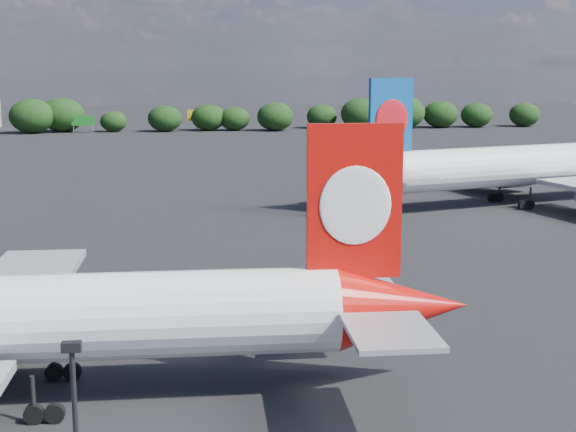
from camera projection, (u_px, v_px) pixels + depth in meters
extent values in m
plane|color=black|center=(115.00, 210.00, 101.17)|extent=(500.00, 500.00, 0.00)
cylinder|color=white|center=(4.00, 319.00, 43.07)|extent=(36.26, 5.55, 4.76)
cone|color=red|center=(402.00, 307.00, 45.29)|extent=(7.72, 4.92, 4.76)
cube|color=red|center=(354.00, 202.00, 43.85)|extent=(5.24, 0.59, 8.56)
ellipsoid|color=white|center=(355.00, 206.00, 43.60)|extent=(4.00, 0.28, 4.38)
ellipsoid|color=white|center=(353.00, 204.00, 44.16)|extent=(4.00, 0.28, 4.38)
cube|color=#9C9EA4|center=(391.00, 332.00, 39.91)|extent=(4.41, 5.80, 0.29)
cube|color=#9C9EA4|center=(353.00, 277.00, 50.14)|extent=(4.41, 5.80, 0.29)
cube|color=#9C9EA4|center=(21.00, 285.00, 55.25)|extent=(6.60, 19.16, 0.52)
cylinder|color=black|center=(33.00, 398.00, 41.10)|extent=(0.27, 0.27, 2.38)
cylinder|color=black|center=(34.00, 414.00, 41.28)|extent=(1.06, 0.45, 1.05)
cylinder|color=black|center=(55.00, 413.00, 41.38)|extent=(1.06, 0.45, 1.05)
cylinder|color=black|center=(53.00, 358.00, 46.68)|extent=(0.27, 0.27, 2.38)
cylinder|color=black|center=(54.00, 372.00, 46.85)|extent=(1.06, 0.45, 1.05)
cylinder|color=black|center=(72.00, 372.00, 46.96)|extent=(1.06, 0.45, 1.05)
cylinder|color=white|center=(529.00, 165.00, 104.43)|extent=(39.52, 15.52, 5.20)
cone|color=white|center=(366.00, 175.00, 95.40)|extent=(9.41, 7.23, 5.20)
cube|color=#0D498F|center=(391.00, 118.00, 95.33)|extent=(5.66, 2.02, 9.37)
ellipsoid|color=red|center=(392.00, 119.00, 95.08)|extent=(4.27, 1.36, 4.79)
ellipsoid|color=red|center=(389.00, 119.00, 95.64)|extent=(4.27, 1.36, 4.79)
cube|color=#9C9EA4|center=(407.00, 176.00, 90.92)|extent=(6.17, 7.27, 0.31)
cube|color=#9C9EA4|center=(360.00, 165.00, 101.30)|extent=(6.17, 7.27, 0.31)
cube|color=#9C9EA4|center=(479.00, 165.00, 117.80)|extent=(12.05, 21.87, 0.57)
cylinder|color=#9C9EA4|center=(513.00, 178.00, 114.12)|extent=(5.76, 4.09, 2.81)
cube|color=#9C9EA4|center=(513.00, 173.00, 113.99)|extent=(2.29, 0.91, 1.25)
cylinder|color=black|center=(530.00, 197.00, 101.50)|extent=(0.36, 0.36, 2.60)
cylinder|color=black|center=(530.00, 205.00, 101.69)|extent=(1.23, 0.76, 1.15)
cylinder|color=black|center=(522.00, 205.00, 101.26)|extent=(1.23, 0.76, 1.15)
cylinder|color=black|center=(500.00, 190.00, 107.17)|extent=(0.36, 0.36, 2.60)
cylinder|color=black|center=(499.00, 197.00, 107.35)|extent=(1.23, 0.76, 1.15)
cylinder|color=black|center=(492.00, 198.00, 106.92)|extent=(1.23, 0.76, 1.15)
cube|color=black|center=(71.00, 347.00, 22.46)|extent=(0.55, 0.30, 0.28)
cube|color=#14681B|center=(83.00, 121.00, 211.39)|extent=(6.00, 0.30, 2.60)
cylinder|color=gray|center=(74.00, 129.00, 211.49)|extent=(0.20, 0.20, 2.00)
cylinder|color=gray|center=(93.00, 129.00, 212.11)|extent=(0.20, 0.20, 2.00)
cube|color=yellow|center=(197.00, 115.00, 220.76)|extent=(5.00, 0.30, 3.00)
cylinder|color=gray|center=(197.00, 125.00, 221.28)|extent=(0.30, 0.30, 2.50)
ellipsoid|color=black|center=(32.00, 116.00, 209.77)|extent=(11.78, 9.97, 9.06)
ellipsoid|color=black|center=(62.00, 115.00, 213.96)|extent=(11.87, 10.04, 9.13)
ellipsoid|color=black|center=(114.00, 121.00, 214.74)|extent=(7.18, 6.07, 5.52)
ellipsoid|color=black|center=(165.00, 118.00, 215.10)|extent=(9.16, 7.75, 7.04)
ellipsoid|color=black|center=(208.00, 117.00, 218.30)|extent=(9.32, 7.89, 7.17)
ellipsoid|color=black|center=(235.00, 119.00, 218.69)|extent=(8.39, 7.10, 6.45)
ellipsoid|color=black|center=(275.00, 117.00, 217.63)|extent=(10.04, 8.49, 7.72)
ellipsoid|color=black|center=(322.00, 116.00, 226.18)|extent=(8.71, 7.37, 6.70)
ellipsoid|color=black|center=(361.00, 114.00, 221.71)|extent=(11.41, 9.65, 8.78)
ellipsoid|color=black|center=(404.00, 112.00, 224.36)|extent=(11.88, 10.05, 9.14)
ellipsoid|color=black|center=(441.00, 114.00, 227.85)|extent=(9.94, 8.41, 7.65)
ellipsoid|color=black|center=(477.00, 115.00, 229.55)|extent=(9.20, 7.78, 7.07)
ellipsoid|color=black|center=(525.00, 115.00, 232.19)|extent=(8.95, 7.57, 6.89)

